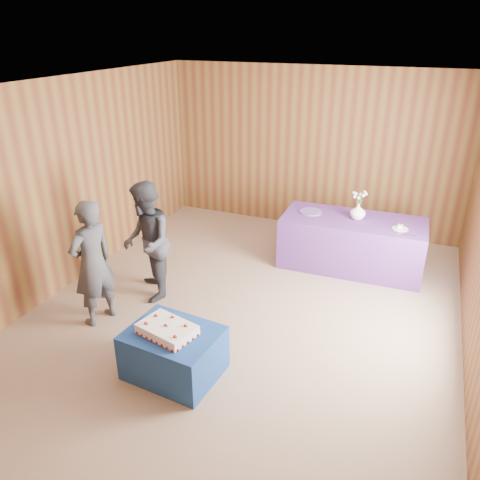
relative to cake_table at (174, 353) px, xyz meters
The scene contains 13 objects.
ground 1.39m from the cake_table, 79.29° to the left, with size 6.00×6.00×0.00m, color #886E5E.
room_shell 2.07m from the cake_table, 79.29° to the left, with size 5.04×6.04×2.72m.
cake_table is the anchor object (origin of this frame).
serving_table 3.28m from the cake_table, 67.93° to the left, with size 2.00×0.90×0.75m, color #5A2E7F.
sheet_cake 0.30m from the cake_table, 135.02° to the right, with size 0.64×0.50×0.13m.
vase 3.38m from the cake_table, 67.56° to the left, with size 0.22×0.22×0.23m, color white.
flower_spray 3.43m from the cake_table, 67.56° to the left, with size 0.21×0.21×0.16m.
platter 3.16m from the cake_table, 79.00° to the left, with size 0.33×0.33×0.02m, color #624F9F.
plate 3.50m from the cake_table, 57.32° to the left, with size 0.21×0.21×0.01m, color silver.
cake_slice 3.50m from the cake_table, 57.32° to the left, with size 0.07×0.06×0.07m.
knife 3.40m from the cake_table, 54.56° to the left, with size 0.26×0.02×0.00m, color silver.
guest_left 1.50m from the cake_table, 159.40° to the left, with size 0.56×0.37×1.53m, color #3A3C45.
guest_right 1.68m from the cake_table, 130.62° to the left, with size 0.75×0.59×1.55m, color #31323B.
Camera 1 is at (1.81, -4.61, 3.26)m, focal length 35.00 mm.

